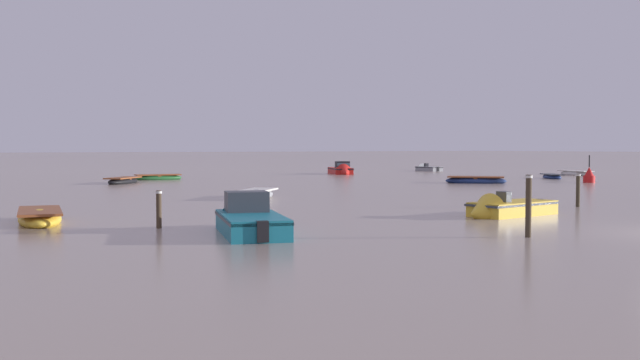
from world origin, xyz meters
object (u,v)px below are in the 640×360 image
object	(u,v)px
motorboat_moored_0	(502,211)
channel_buoy	(589,177)
rowboat_moored_3	(576,173)
rowboat_moored_7	(552,177)
mooring_post_left	(528,208)
mooring_post_near	(578,191)
rowboat_moored_0	(158,178)
motorboat_moored_3	(342,171)
motorboat_moored_2	(426,169)
rowboat_moored_1	(123,181)
rowboat_moored_2	(476,180)
rowboat_moored_5	(256,195)
mooring_post_right	(159,210)
rowboat_moored_4	(40,218)
motorboat_moored_1	(248,223)

from	to	relation	value
motorboat_moored_0	channel_buoy	bearing A→B (deg)	-154.69
rowboat_moored_3	rowboat_moored_7	distance (m)	8.86
rowboat_moored_7	mooring_post_left	bearing A→B (deg)	160.40
channel_buoy	mooring_post_near	size ratio (longest dim) A/B	1.36
rowboat_moored_3	rowboat_moored_0	bearing A→B (deg)	-98.13
motorboat_moored_3	mooring_post_near	world-z (taller)	mooring_post_near
rowboat_moored_7	channel_buoy	world-z (taller)	channel_buoy
motorboat_moored_2	mooring_post_near	xyz separation A→B (m)	(-28.10, -42.13, 0.54)
rowboat_moored_0	rowboat_moored_1	bearing A→B (deg)	-127.77
motorboat_moored_2	rowboat_moored_2	xyz separation A→B (m)	(-15.96, -23.72, 0.01)
rowboat_moored_5	mooring_post_right	distance (m)	14.45
rowboat_moored_0	mooring_post_near	distance (m)	37.78
rowboat_moored_1	rowboat_moored_5	distance (m)	19.74
rowboat_moored_3	rowboat_moored_4	xyz separation A→B (m)	(-54.24, -18.21, 0.01)
motorboat_moored_1	motorboat_moored_3	world-z (taller)	motorboat_moored_3
motorboat_moored_2	rowboat_moored_0	bearing A→B (deg)	103.76
rowboat_moored_0	rowboat_moored_1	size ratio (longest dim) A/B	1.05
motorboat_moored_0	rowboat_moored_4	size ratio (longest dim) A/B	1.03
motorboat_moored_1	channel_buoy	size ratio (longest dim) A/B	2.35
motorboat_moored_2	mooring_post_right	xyz separation A→B (m)	(-47.44, -39.97, 0.43)
motorboat_moored_3	motorboat_moored_2	bearing A→B (deg)	125.55
rowboat_moored_1	mooring_post_near	xyz separation A→B (m)	(10.74, -32.75, 0.55)
rowboat_moored_7	mooring_post_right	size ratio (longest dim) A/B	2.50
rowboat_moored_7	channel_buoy	size ratio (longest dim) A/B	1.55
motorboat_moored_2	rowboat_moored_7	world-z (taller)	motorboat_moored_2
rowboat_moored_1	rowboat_moored_2	world-z (taller)	rowboat_moored_2
motorboat_moored_3	rowboat_moored_3	distance (m)	23.18
rowboat_moored_0	mooring_post_left	size ratio (longest dim) A/B	1.98
motorboat_moored_1	rowboat_moored_3	distance (m)	55.03
motorboat_moored_1	mooring_post_near	world-z (taller)	mooring_post_near
rowboat_moored_2	rowboat_moored_3	xyz separation A→B (m)	(19.74, 5.90, -0.03)
motorboat_moored_2	rowboat_moored_2	distance (m)	28.59
rowboat_moored_0	channel_buoy	size ratio (longest dim) A/B	1.83
rowboat_moored_4	channel_buoy	distance (m)	43.15
motorboat_moored_1	rowboat_moored_4	world-z (taller)	motorboat_moored_1
motorboat_moored_0	mooring_post_left	size ratio (longest dim) A/B	2.21
motorboat_moored_3	rowboat_moored_5	distance (m)	35.26
rowboat_moored_0	rowboat_moored_7	xyz separation A→B (m)	(30.11, -16.59, -0.03)
motorboat_moored_1	rowboat_moored_4	size ratio (longest dim) A/B	1.19
rowboat_moored_1	rowboat_moored_4	world-z (taller)	rowboat_moored_4
motorboat_moored_1	mooring_post_left	size ratio (longest dim) A/B	2.55
rowboat_moored_7	mooring_post_near	world-z (taller)	mooring_post_near
rowboat_moored_0	mooring_post_near	xyz separation A→B (m)	(6.30, -37.25, 0.56)
motorboat_moored_2	channel_buoy	bearing A→B (deg)	169.66
motorboat_moored_1	rowboat_moored_5	world-z (taller)	motorboat_moored_1
motorboat_moored_2	mooring_post_near	size ratio (longest dim) A/B	2.47
motorboat_moored_3	channel_buoy	size ratio (longest dim) A/B	2.38
rowboat_moored_1	rowboat_moored_7	world-z (taller)	rowboat_moored_1
motorboat_moored_3	rowboat_moored_3	xyz separation A→B (m)	(17.89, -14.74, -0.13)
mooring_post_left	motorboat_moored_0	bearing A→B (deg)	49.17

